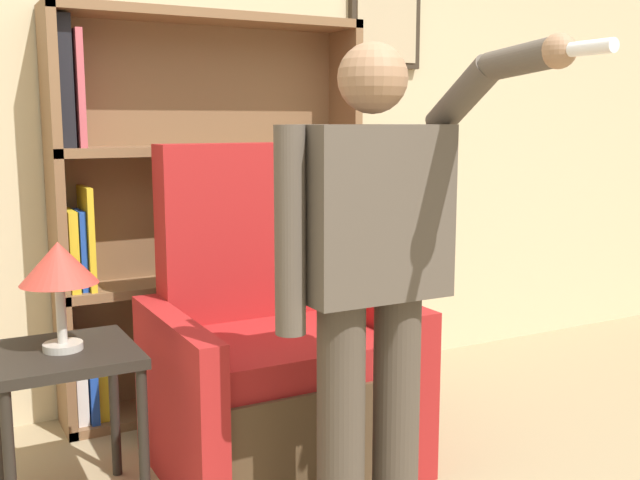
{
  "coord_description": "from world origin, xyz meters",
  "views": [
    {
      "loc": [
        -1.06,
        -1.43,
        1.35
      ],
      "look_at": [
        0.14,
        0.79,
        0.95
      ],
      "focal_mm": 42.0,
      "sensor_mm": 36.0,
      "label": 1
    }
  ],
  "objects_px": {
    "bookcase": "(194,219)",
    "armchair": "(272,364)",
    "table_lamp": "(59,268)",
    "side_table": "(65,377)",
    "person_standing": "(372,268)"
  },
  "relations": [
    {
      "from": "bookcase",
      "to": "side_table",
      "type": "bearing_deg",
      "value": -133.96
    },
    {
      "from": "side_table",
      "to": "table_lamp",
      "type": "xyz_separation_m",
      "value": [
        0.0,
        0.0,
        0.38
      ]
    },
    {
      "from": "bookcase",
      "to": "armchair",
      "type": "relative_size",
      "value": 1.45
    },
    {
      "from": "armchair",
      "to": "table_lamp",
      "type": "relative_size",
      "value": 3.4
    },
    {
      "from": "armchair",
      "to": "side_table",
      "type": "bearing_deg",
      "value": -175.55
    },
    {
      "from": "person_standing",
      "to": "table_lamp",
      "type": "relative_size",
      "value": 4.27
    },
    {
      "from": "armchair",
      "to": "person_standing",
      "type": "xyz_separation_m",
      "value": [
        0.01,
        -0.73,
        0.52
      ]
    },
    {
      "from": "person_standing",
      "to": "table_lamp",
      "type": "distance_m",
      "value": 1.05
    },
    {
      "from": "armchair",
      "to": "table_lamp",
      "type": "xyz_separation_m",
      "value": [
        -0.8,
        -0.06,
        0.48
      ]
    },
    {
      "from": "armchair",
      "to": "side_table",
      "type": "height_order",
      "value": "armchair"
    },
    {
      "from": "bookcase",
      "to": "armchair",
      "type": "bearing_deg",
      "value": -83.84
    },
    {
      "from": "person_standing",
      "to": "side_table",
      "type": "xyz_separation_m",
      "value": [
        -0.81,
        0.66,
        -0.42
      ]
    },
    {
      "from": "bookcase",
      "to": "side_table",
      "type": "distance_m",
      "value": 1.12
    },
    {
      "from": "person_standing",
      "to": "side_table",
      "type": "relative_size",
      "value": 2.7
    },
    {
      "from": "table_lamp",
      "to": "armchair",
      "type": "bearing_deg",
      "value": 4.45
    }
  ]
}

